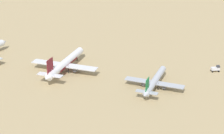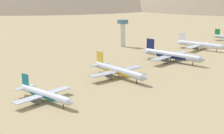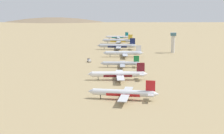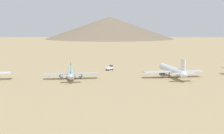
% 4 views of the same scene
% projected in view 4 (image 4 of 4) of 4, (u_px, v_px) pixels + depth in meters
% --- Properties ---
extents(ground_plane, '(2171.82, 2171.82, 0.00)m').
position_uv_depth(ground_plane, '(168.00, 77.00, 205.57)').
color(ground_plane, tan).
extents(parked_jet_3, '(48.08, 39.19, 13.86)m').
position_uv_depth(parked_jet_3, '(172.00, 70.00, 201.59)').
color(parked_jet_3, silver).
rests_on(parked_jet_3, ground).
extents(parked_jet_4, '(41.70, 33.94, 12.02)m').
position_uv_depth(parked_jet_4, '(71.00, 72.00, 195.80)').
color(parked_jet_4, '#B2B7C1').
rests_on(parked_jet_4, ground).
extents(service_truck, '(5.00, 5.68, 3.90)m').
position_uv_depth(service_truck, '(110.00, 68.00, 234.56)').
color(service_truck, silver).
rests_on(service_truck, ground).
extents(desert_hill_2, '(346.97, 346.97, 59.68)m').
position_uv_depth(desert_hill_2, '(109.00, 28.00, 855.19)').
color(desert_hill_2, '#70604C').
rests_on(desert_hill_2, ground).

